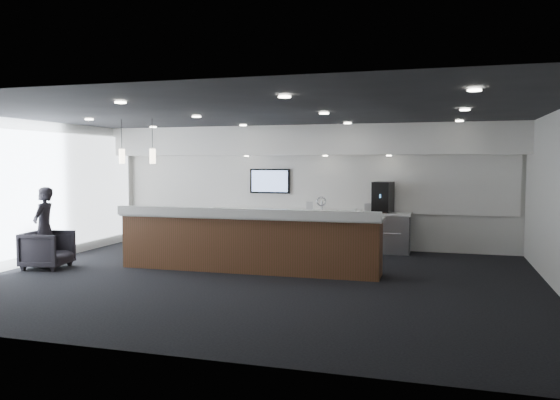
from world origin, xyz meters
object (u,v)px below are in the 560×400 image
(service_counter, at_px, (248,242))
(armchair, at_px, (47,250))
(coffee_machine, at_px, (383,197))
(lounge_guest, at_px, (44,227))

(service_counter, bearing_deg, armchair, -168.12)
(service_counter, distance_m, armchair, 4.07)
(coffee_machine, distance_m, armchair, 7.41)
(coffee_machine, height_order, lounge_guest, coffee_machine)
(armchair, bearing_deg, coffee_machine, -66.94)
(armchair, distance_m, lounge_guest, 0.51)
(armchair, xyz_separation_m, lounge_guest, (-0.20, 0.16, 0.44))
(coffee_machine, xyz_separation_m, armchair, (-6.27, -3.85, -0.93))
(service_counter, height_order, lounge_guest, lounge_guest)
(coffee_machine, bearing_deg, armchair, -135.54)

